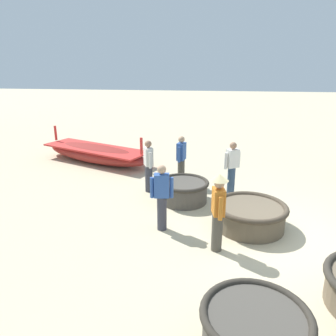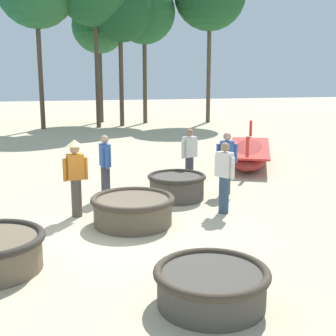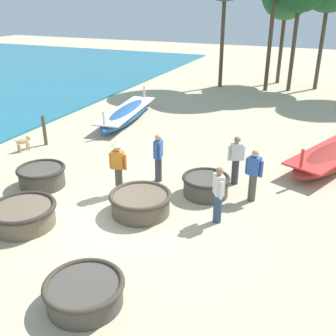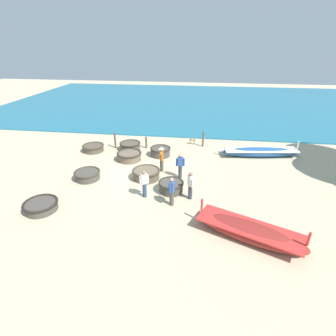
# 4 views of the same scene
# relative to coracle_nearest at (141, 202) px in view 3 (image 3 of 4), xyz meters

# --- Properties ---
(ground_plane) EXTENTS (80.00, 80.00, 0.00)m
(ground_plane) POSITION_rel_coracle_nearest_xyz_m (-0.47, -0.37, -0.32)
(ground_plane) COLOR #C6B793
(coracle_nearest) EXTENTS (1.71, 1.71, 0.59)m
(coracle_nearest) POSITION_rel_coracle_nearest_xyz_m (0.00, 0.00, 0.00)
(coracle_nearest) COLOR brown
(coracle_nearest) RESTS_ON ground
(coracle_beside_post) EXTENTS (1.57, 1.57, 0.52)m
(coracle_beside_post) POSITION_rel_coracle_nearest_xyz_m (0.56, -3.53, -0.04)
(coracle_beside_post) COLOR #4C473F
(coracle_beside_post) RESTS_ON ground
(coracle_weathered) EXTENTS (1.42, 1.42, 0.61)m
(coracle_weathered) POSITION_rel_coracle_nearest_xyz_m (1.32, 1.69, 0.00)
(coracle_weathered) COLOR #4C473F
(coracle_weathered) RESTS_ON ground
(coracle_far_right) EXTENTS (1.73, 1.73, 0.59)m
(coracle_far_right) POSITION_rel_coracle_nearest_xyz_m (-2.50, -1.75, -0.00)
(coracle_far_right) COLOR brown
(coracle_far_right) RESTS_ON ground
(coracle_upturned) EXTENTS (1.49, 1.49, 0.63)m
(coracle_upturned) POSITION_rel_coracle_nearest_xyz_m (-3.56, 0.30, 0.02)
(coracle_upturned) COLOR #4C473F
(coracle_upturned) RESTS_ON ground
(long_boat_white_hull) EXTENTS (1.85, 5.74, 1.15)m
(long_boat_white_hull) POSITION_rel_coracle_nearest_xyz_m (-4.44, 7.51, 0.01)
(long_boat_white_hull) COLOR #285693
(long_boat_white_hull) RESTS_ON ground
(long_boat_red_hull) EXTENTS (3.07, 4.89, 1.22)m
(long_boat_red_hull) POSITION_rel_coracle_nearest_xyz_m (4.68, 5.42, 0.03)
(long_boat_red_hull) COLOR maroon
(long_boat_red_hull) RESTS_ON ground
(fisherman_standing_right) EXTENTS (0.37, 0.46, 1.57)m
(fisherman_standing_right) POSITION_rel_coracle_nearest_xyz_m (2.06, 0.35, 0.51)
(fisherman_standing_right) COLOR #2D425B
(fisherman_standing_right) RESTS_ON ground
(fisherman_hauling) EXTENTS (0.52, 0.29, 1.57)m
(fisherman_hauling) POSITION_rel_coracle_nearest_xyz_m (2.65, 1.88, 0.51)
(fisherman_hauling) COLOR #4C473D
(fisherman_hauling) RESTS_ON ground
(fisherman_with_hat) EXTENTS (0.26, 0.53, 1.57)m
(fisherman_with_hat) POSITION_rel_coracle_nearest_xyz_m (-0.37, 2.03, 0.51)
(fisherman_with_hat) COLOR #383842
(fisherman_with_hat) RESTS_ON ground
(fisherman_by_coracle) EXTENTS (0.52, 0.36, 1.67)m
(fisherman_by_coracle) POSITION_rel_coracle_nearest_xyz_m (-1.10, 0.78, 0.64)
(fisherman_by_coracle) COLOR #4C473D
(fisherman_by_coracle) RESTS_ON ground
(fisherman_crouching) EXTENTS (0.49, 0.34, 1.57)m
(fisherman_crouching) POSITION_rel_coracle_nearest_xyz_m (1.92, 2.78, 0.51)
(fisherman_crouching) COLOR #383842
(fisherman_crouching) RESTS_ON ground
(dog) EXTENTS (0.35, 0.66, 0.55)m
(dog) POSITION_rel_coracle_nearest_xyz_m (-6.20, 2.50, 0.05)
(dog) COLOR tan
(dog) RESTS_ON ground
(mooring_post_mid_beach) EXTENTS (0.14, 0.14, 1.19)m
(mooring_post_mid_beach) POSITION_rel_coracle_nearest_xyz_m (-5.86, 3.34, 0.27)
(mooring_post_mid_beach) COLOR brown
(mooring_post_mid_beach) RESTS_ON ground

